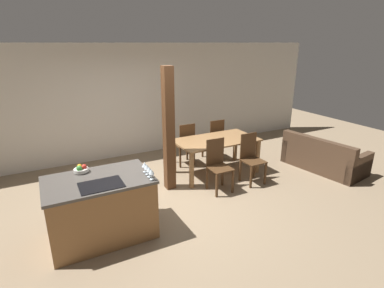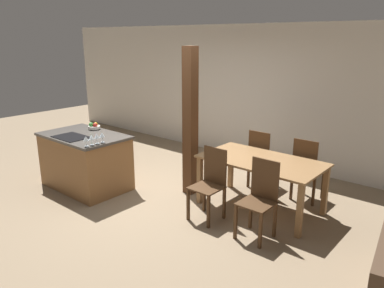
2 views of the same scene
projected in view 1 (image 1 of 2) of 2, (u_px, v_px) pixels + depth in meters
name	position (u px, v px, depth m)	size (l,w,h in m)	color
ground_plane	(167.00, 203.00, 5.31)	(16.00, 16.00, 0.00)	#847056
wall_back	(121.00, 102.00, 7.15)	(11.20, 0.08, 2.70)	silver
kitchen_island	(101.00, 208.00, 4.28)	(1.46, 0.93, 0.92)	olive
fruit_bowl	(81.00, 169.00, 4.32)	(0.21, 0.21, 0.11)	silver
wine_glass_near	(151.00, 172.00, 4.06)	(0.08, 0.08, 0.15)	silver
wine_glass_middle	(149.00, 169.00, 4.14)	(0.08, 0.08, 0.15)	silver
wine_glass_far	(147.00, 167.00, 4.22)	(0.08, 0.08, 0.15)	silver
wine_glass_end	(145.00, 165.00, 4.30)	(0.08, 0.08, 0.15)	silver
dining_table	(216.00, 144.00, 6.35)	(1.74, 0.95, 0.76)	olive
dining_chair_near_left	(218.00, 164.00, 5.64)	(0.40, 0.40, 1.00)	#472D19
dining_chair_near_right	(251.00, 157.00, 5.99)	(0.40, 0.40, 1.00)	#472D19
dining_chair_far_left	(185.00, 143.00, 6.81)	(0.40, 0.40, 1.00)	#472D19
dining_chair_far_right	(214.00, 139.00, 7.16)	(0.40, 0.40, 1.00)	#472D19
couch	(323.00, 158.00, 6.67)	(1.08, 1.79, 0.77)	#473323
timber_post	(169.00, 131.00, 5.51)	(0.18, 0.18, 2.33)	#4C2D19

